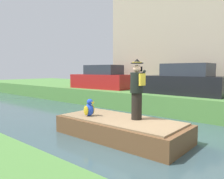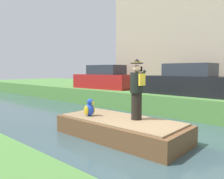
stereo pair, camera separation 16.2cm
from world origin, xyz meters
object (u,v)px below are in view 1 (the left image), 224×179
at_px(parrot_plush, 89,109).
at_px(parked_car_red, 102,79).
at_px(parked_car_dark, 184,81).
at_px(person_pirate, 137,89).
at_px(boat, 120,128).

bearing_deg(parrot_plush, parked_car_red, 39.60).
bearing_deg(parked_car_red, parrot_plush, -140.40).
distance_m(parrot_plush, parked_car_dark, 5.59).
height_order(parrot_plush, parked_car_dark, parked_car_dark).
height_order(person_pirate, parrot_plush, person_pirate).
relative_size(boat, person_pirate, 2.27).
distance_m(person_pirate, parrot_plush, 1.73).
height_order(boat, parked_car_dark, parked_car_dark).
height_order(person_pirate, parked_car_red, person_pirate).
distance_m(boat, person_pirate, 1.34).
bearing_deg(parked_car_dark, parked_car_red, 90.00).
bearing_deg(parked_car_red, boat, -132.68).
xyz_separation_m(boat, parrot_plush, (-0.36, 1.01, 0.55)).
xyz_separation_m(person_pirate, parked_car_red, (4.86, 5.99, 0.03)).
relative_size(person_pirate, parked_car_red, 0.45).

